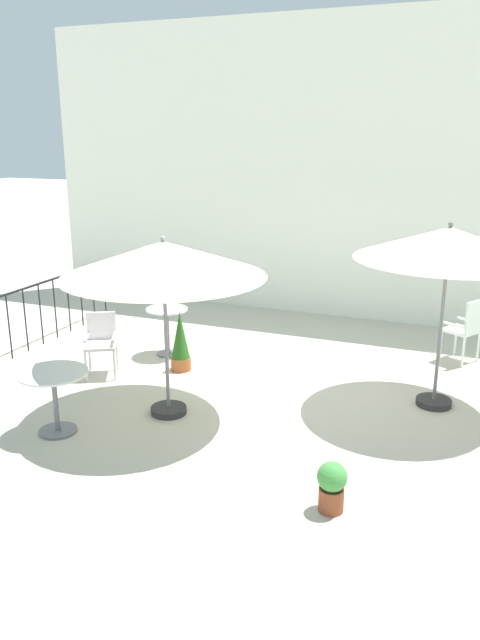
% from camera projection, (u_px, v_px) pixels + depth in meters
% --- Properties ---
extents(ground_plane, '(60.00, 60.00, 0.00)m').
position_uv_depth(ground_plane, '(235.00, 394.00, 8.30)').
color(ground_plane, beige).
extents(villa_facade, '(10.99, 0.30, 5.26)m').
position_uv_depth(villa_facade, '(324.00, 171.00, 11.30)').
color(villa_facade, white).
rests_on(villa_facade, ground).
extents(terrace_railing, '(0.03, 5.45, 1.01)m').
position_uv_depth(terrace_railing, '(8.00, 315.00, 9.41)').
color(terrace_railing, black).
rests_on(terrace_railing, ground).
extents(patio_umbrella_0, '(2.39, 2.39, 2.19)m').
position_uv_depth(patio_umbrella_0, '(163.00, 260.00, 7.20)').
color(patio_umbrella_0, '#2D2D2D').
rests_on(patio_umbrella_0, ground).
extents(patio_umbrella_1, '(2.22, 2.22, 2.31)m').
position_uv_depth(patio_umbrella_1, '(449.00, 245.00, 7.39)').
color(patio_umbrella_1, '#2D2D2D').
rests_on(patio_umbrella_1, ground).
extents(cafe_table_0, '(0.78, 0.78, 0.74)m').
position_uv_depth(cafe_table_0, '(54.00, 390.00, 7.12)').
color(cafe_table_0, silver).
rests_on(cafe_table_0, ground).
extents(cafe_table_1, '(0.63, 0.63, 0.74)m').
position_uv_depth(cafe_table_1, '(167.00, 323.00, 9.62)').
color(cafe_table_1, silver).
rests_on(cafe_table_1, ground).
extents(patio_chair_0, '(0.58, 0.58, 0.98)m').
position_uv_depth(patio_chair_0, '(466.00, 326.00, 9.28)').
color(patio_chair_0, white).
rests_on(patio_chair_0, ground).
extents(patio_chair_1, '(0.59, 0.61, 0.87)m').
position_uv_depth(patio_chair_1, '(101.00, 339.00, 8.88)').
color(patio_chair_1, silver).
rests_on(patio_chair_1, ground).
extents(potted_plant_1, '(0.28, 0.28, 0.48)m').
position_uv_depth(potted_plant_1, '(332.00, 485.00, 5.70)').
color(potted_plant_1, brown).
rests_on(potted_plant_1, ground).
extents(potted_plant_2, '(0.29, 0.29, 0.88)m').
position_uv_depth(potted_plant_2, '(180.00, 342.00, 9.02)').
color(potted_plant_2, '#A5552A').
rests_on(potted_plant_2, ground).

